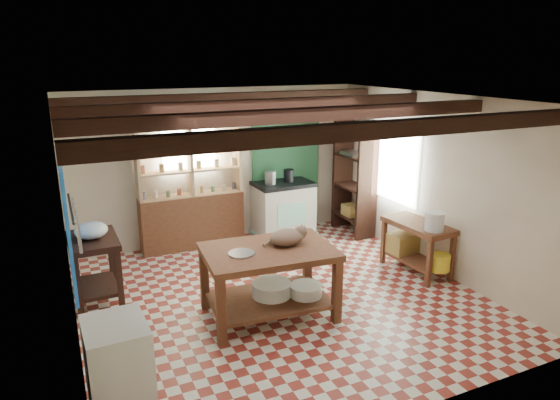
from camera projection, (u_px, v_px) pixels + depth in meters
name	position (u px, v px, depth m)	size (l,w,h in m)	color
floor	(280.00, 298.00, 6.63)	(5.00, 5.00, 0.02)	maroon
ceiling	(280.00, 99.00, 5.91)	(5.00, 5.00, 0.02)	#4C4B51
wall_back	(219.00, 166.00, 8.45)	(5.00, 0.04, 2.60)	beige
wall_front	(407.00, 283.00, 4.09)	(5.00, 0.04, 2.60)	beige
wall_left	(65.00, 232.00, 5.27)	(0.04, 5.00, 2.60)	beige
wall_right	(436.00, 184.00, 7.27)	(0.04, 5.00, 2.60)	beige
ceiling_beams	(280.00, 109.00, 5.94)	(5.00, 3.80, 0.15)	black
blue_wall_patch	(67.00, 225.00, 6.12)	(0.04, 1.40, 1.60)	blue
green_wall_patch	(286.00, 163.00, 8.94)	(1.30, 0.04, 2.30)	#20502D
window_back	(189.00, 145.00, 8.12)	(0.90, 0.02, 0.80)	silver
window_right	(393.00, 164.00, 8.11)	(0.02, 1.30, 1.20)	silver
utensil_rail	(72.00, 222.00, 4.11)	(0.06, 0.90, 0.28)	black
pot_rack	(297.00, 113.00, 8.31)	(0.86, 0.12, 0.36)	black
shelving_unit	(190.00, 183.00, 8.12)	(1.70, 0.34, 2.20)	tan
tall_rack	(354.00, 179.00, 8.84)	(0.40, 0.86, 2.00)	black
work_table	(269.00, 282.00, 6.08)	(1.55, 1.03, 0.88)	brown
stove	(283.00, 209.00, 8.79)	(1.00, 0.68, 0.98)	beige
prep_table	(96.00, 270.00, 6.43)	(0.60, 0.87, 0.88)	black
white_cabinet	(119.00, 372.00, 4.32)	(0.51, 0.62, 0.92)	silver
right_counter	(416.00, 247.00, 7.34)	(0.53, 1.07, 0.77)	brown
cat	(287.00, 237.00, 6.06)	(0.43, 0.33, 0.19)	#81604B
steel_tray	(241.00, 253.00, 5.79)	(0.31, 0.31, 0.02)	#94959B
basin_large	(271.00, 289.00, 6.17)	(0.49, 0.49, 0.17)	silver
basin_small	(306.00, 290.00, 6.17)	(0.40, 0.40, 0.14)	silver
kettle_left	(270.00, 178.00, 8.52)	(0.19, 0.19, 0.22)	#94959B
kettle_right	(289.00, 176.00, 8.67)	(0.17, 0.17, 0.22)	black
enamel_bowl	(91.00, 230.00, 6.28)	(0.41, 0.41, 0.20)	silver
white_bucket	(435.00, 221.00, 6.88)	(0.27, 0.27, 0.27)	silver
wicker_basket	(402.00, 243.00, 7.60)	(0.42, 0.33, 0.29)	#AC8B45
yellow_tub	(439.00, 262.00, 6.98)	(0.31, 0.31, 0.23)	yellow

